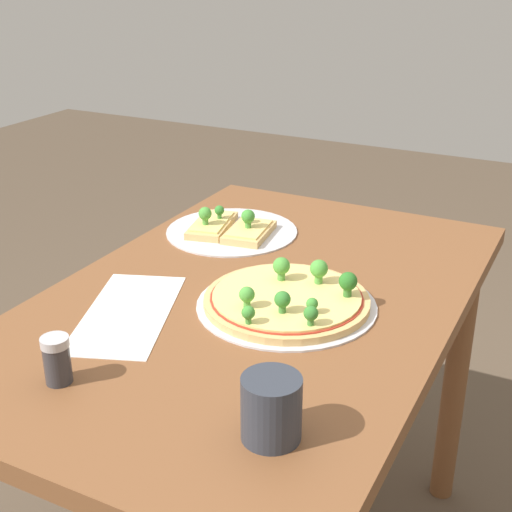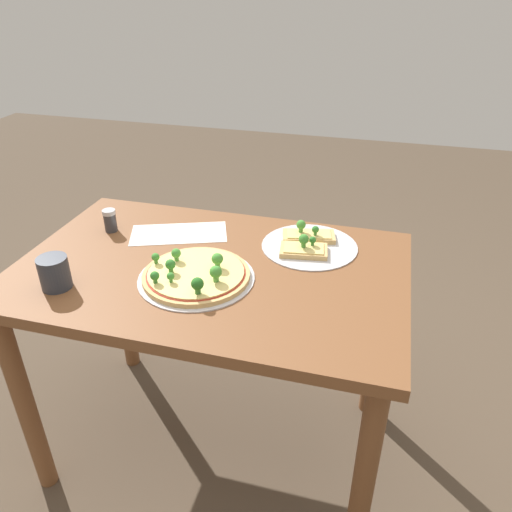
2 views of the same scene
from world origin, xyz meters
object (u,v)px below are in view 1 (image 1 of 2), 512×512
at_px(drinking_cup, 271,408).
at_px(dining_table, 255,346).
at_px(condiment_shaker, 57,360).
at_px(pizza_tray_whole, 288,299).
at_px(pizza_tray_slice, 230,228).

bearing_deg(drinking_cup, dining_table, -149.88).
relative_size(dining_table, condiment_shaker, 15.01).
bearing_deg(dining_table, pizza_tray_whole, 78.37).
bearing_deg(pizza_tray_slice, condiment_shaker, 5.60).
bearing_deg(drinking_cup, condiment_shaker, -85.61).
distance_m(dining_table, drinking_cup, 0.46).
xyz_separation_m(pizza_tray_whole, drinking_cup, (0.36, 0.14, 0.03)).
bearing_deg(dining_table, condiment_shaker, -18.00).
bearing_deg(condiment_shaker, drinking_cup, 94.39).
bearing_deg(condiment_shaker, pizza_tray_whole, 151.66).
relative_size(pizza_tray_slice, condiment_shaker, 3.96).
relative_size(drinking_cup, condiment_shaker, 1.21).
bearing_deg(pizza_tray_slice, drinking_cup, 33.09).
xyz_separation_m(drinking_cup, condiment_shaker, (0.03, -0.35, -0.01)).
height_order(dining_table, condiment_shaker, condiment_shaker).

